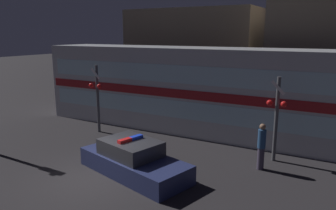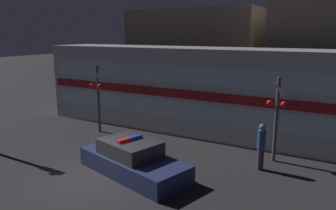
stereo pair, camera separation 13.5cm
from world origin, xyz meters
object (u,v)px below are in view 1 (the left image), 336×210
at_px(pedestrian, 261,146).
at_px(crossing_signal_near, 276,115).
at_px(train, 191,89).
at_px(police_car, 133,160).

xyz_separation_m(pedestrian, crossing_signal_near, (0.27, 1.12, 1.03)).
height_order(pedestrian, crossing_signal_near, crossing_signal_near).
bearing_deg(pedestrian, crossing_signal_near, 76.66).
relative_size(train, police_car, 3.62).
bearing_deg(train, pedestrian, -37.85).
height_order(train, pedestrian, train).
relative_size(police_car, crossing_signal_near, 1.38).
bearing_deg(pedestrian, train, 142.15).
bearing_deg(train, crossing_signal_near, -27.02).
height_order(train, crossing_signal_near, train).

